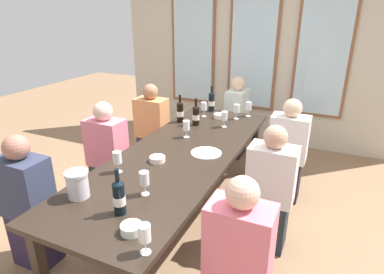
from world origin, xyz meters
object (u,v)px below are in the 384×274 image
at_px(wine_glass_6, 186,126).
at_px(seated_person_6, 236,119).
at_px(seated_person_1, 238,264).
at_px(metal_pitcher, 78,184).
at_px(wine_glass_0, 204,107).
at_px(wine_bottle_2, 119,197).
at_px(wine_glass_7, 117,158).
at_px(wine_bottle_0, 211,101).
at_px(seated_person_0, 29,206).
at_px(wine_glass_1, 224,117).
at_px(wine_bottle_1, 180,112).
at_px(tasting_bowl_0, 131,229).
at_px(white_plate_0, 206,153).
at_px(wine_glass_4, 144,234).
at_px(tasting_bowl_2, 219,116).
at_px(seated_person_3, 270,192).
at_px(wine_bottle_3, 196,115).
at_px(seated_person_5, 287,153).
at_px(seated_person_4, 152,130).
at_px(wine_glass_2, 144,179).
at_px(tasting_bowl_1, 157,159).
at_px(seated_person_2, 108,157).
at_px(wine_glass_5, 237,109).
at_px(wine_glass_3, 249,107).
at_px(dining_table, 180,158).

xyz_separation_m(wine_glass_6, seated_person_6, (0.10, 1.37, -0.34)).
bearing_deg(seated_person_6, seated_person_1, -72.43).
bearing_deg(metal_pitcher, wine_glass_0, 87.33).
distance_m(wine_bottle_2, wine_glass_7, 0.57).
height_order(wine_bottle_0, seated_person_0, seated_person_0).
height_order(wine_glass_1, wine_glass_7, same).
height_order(wine_bottle_1, seated_person_6, seated_person_6).
bearing_deg(tasting_bowl_0, white_plate_0, 91.18).
bearing_deg(wine_glass_7, wine_glass_4, -45.16).
bearing_deg(wine_bottle_2, seated_person_0, 178.15).
height_order(wine_glass_6, wine_glass_7, same).
bearing_deg(wine_bottle_2, wine_glass_0, 97.85).
bearing_deg(wine_glass_7, tasting_bowl_2, 80.91).
bearing_deg(wine_bottle_0, wine_bottle_2, -82.95).
xyz_separation_m(metal_pitcher, wine_glass_4, (0.71, -0.28, 0.02)).
xyz_separation_m(wine_bottle_0, seated_person_3, (1.03, -1.28, -0.34)).
bearing_deg(wine_bottle_0, metal_pitcher, -92.31).
distance_m(wine_bottle_3, wine_glass_6, 0.38).
relative_size(tasting_bowl_0, seated_person_6, 0.11).
bearing_deg(wine_glass_7, metal_pitcher, -93.55).
distance_m(seated_person_1, seated_person_5, 1.75).
distance_m(wine_bottle_0, seated_person_1, 2.43).
distance_m(wine_bottle_1, seated_person_5, 1.24).
bearing_deg(tasting_bowl_2, seated_person_4, -166.55).
xyz_separation_m(tasting_bowl_2, wine_glass_2, (0.11, -1.80, 0.09)).
height_order(tasting_bowl_1, seated_person_4, seated_person_4).
height_order(wine_glass_6, seated_person_1, seated_person_1).
bearing_deg(seated_person_2, white_plate_0, 3.82).
height_order(wine_glass_7, seated_person_0, seated_person_0).
xyz_separation_m(wine_glass_7, seated_person_3, (1.09, 0.56, -0.34)).
relative_size(tasting_bowl_0, seated_person_3, 0.11).
bearing_deg(wine_bottle_0, wine_bottle_3, -86.09).
bearing_deg(seated_person_0, wine_glass_2, 13.65).
bearing_deg(tasting_bowl_0, wine_glass_5, 91.88).
height_order(wine_bottle_0, seated_person_4, seated_person_4).
relative_size(wine_glass_4, seated_person_1, 0.16).
height_order(wine_bottle_2, seated_person_4, seated_person_4).
bearing_deg(wine_glass_3, white_plate_0, -92.44).
bearing_deg(wine_glass_5, seated_person_5, -20.38).
distance_m(wine_bottle_3, tasting_bowl_2, 0.38).
bearing_deg(wine_bottle_0, wine_glass_2, -81.48).
bearing_deg(wine_bottle_3, wine_glass_2, -79.72).
distance_m(wine_glass_4, seated_person_6, 2.99).
distance_m(wine_bottle_3, tasting_bowl_1, 0.99).
xyz_separation_m(tasting_bowl_1, wine_glass_3, (0.36, 1.52, 0.09)).
distance_m(dining_table, wine_glass_7, 0.63).
distance_m(wine_glass_6, seated_person_0, 1.53).
height_order(wine_glass_3, seated_person_2, seated_person_2).
height_order(wine_bottle_2, wine_glass_2, wine_bottle_2).
bearing_deg(white_plate_0, seated_person_3, -5.27).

